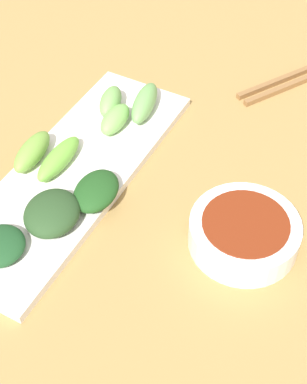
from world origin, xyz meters
The scene contains 11 objects.
tabletop centered at (0.00, 0.00, 0.01)m, with size 2.10×2.10×0.02m, color #9D7C45.
sauce_bowl centered at (-0.10, -0.03, 0.04)m, with size 0.13×0.13×0.04m.
serving_plate centered at (0.13, -0.02, 0.03)m, with size 0.14×0.40×0.01m, color white.
broccoli_leafy_0 centered at (0.10, 0.06, 0.05)m, with size 0.06×0.07×0.03m, color #274522.
broccoli_stalk_1 centered at (0.15, -0.02, 0.04)m, with size 0.03×0.09×0.02m, color #6EB73E.
broccoli_stalk_2 centered at (0.10, -0.17, 0.05)m, with size 0.03×0.08×0.03m, color #6FAA5B.
broccoli_stalk_3 centered at (0.18, -0.02, 0.05)m, with size 0.03×0.08×0.03m, color #77AB43.
broccoli_stalk_5 centered at (0.12, -0.12, 0.05)m, with size 0.03×0.06×0.03m, color #79BB59.
broccoli_leafy_6 centered at (0.08, 0.00, 0.04)m, with size 0.05×0.07×0.02m, color #1E4B1C.
broccoli_stalk_7 centered at (0.14, -0.15, 0.05)m, with size 0.03×0.06×0.03m, color #75B25A.
chopsticks centered at (-0.06, -0.36, 0.02)m, with size 0.14×0.21×0.01m.
Camera 1 is at (-0.20, 0.38, 0.55)m, focal length 54.13 mm.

